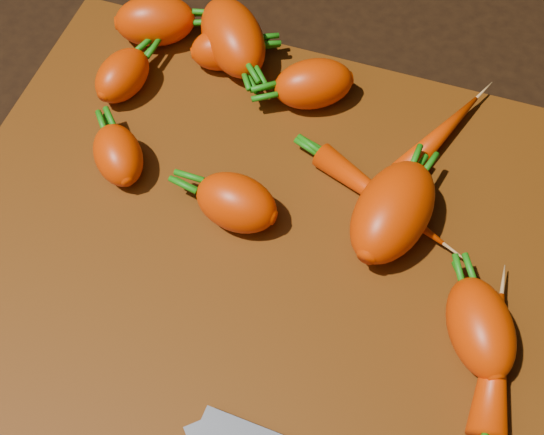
% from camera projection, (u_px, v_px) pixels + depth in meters
% --- Properties ---
extents(ground, '(2.00, 2.00, 0.01)m').
position_uv_depth(ground, '(268.00, 251.00, 0.59)').
color(ground, black).
extents(cutting_board, '(0.50, 0.40, 0.01)m').
position_uv_depth(cutting_board, '(268.00, 244.00, 0.58)').
color(cutting_board, '#562908').
rests_on(cutting_board, ground).
extents(carrot_0, '(0.08, 0.07, 0.05)m').
position_uv_depth(carrot_0, '(155.00, 21.00, 0.67)').
color(carrot_0, '#E53600').
rests_on(carrot_0, cutting_board).
extents(carrot_1, '(0.07, 0.05, 0.04)m').
position_uv_depth(carrot_1, '(236.00, 203.00, 0.57)').
color(carrot_1, '#E53600').
rests_on(carrot_1, cutting_board).
extents(carrot_2, '(0.10, 0.10, 0.05)m').
position_uv_depth(carrot_2, '(233.00, 37.00, 0.66)').
color(carrot_2, '#E53600').
rests_on(carrot_2, cutting_board).
extents(carrot_3, '(0.07, 0.10, 0.05)m').
position_uv_depth(carrot_3, '(393.00, 212.00, 0.56)').
color(carrot_3, '#E53600').
rests_on(carrot_3, cutting_board).
extents(carrot_4, '(0.08, 0.07, 0.04)m').
position_uv_depth(carrot_4, '(313.00, 84.00, 0.64)').
color(carrot_4, '#E53600').
rests_on(carrot_4, cutting_board).
extents(carrot_5, '(0.07, 0.06, 0.04)m').
position_uv_depth(carrot_5, '(224.00, 49.00, 0.66)').
color(carrot_5, '#E53600').
rests_on(carrot_5, cutting_board).
extents(carrot_6, '(0.07, 0.09, 0.04)m').
position_uv_depth(carrot_6, '(480.00, 328.00, 0.52)').
color(carrot_6, '#E53600').
rests_on(carrot_6, cutting_board).
extents(carrot_7, '(0.06, 0.10, 0.02)m').
position_uv_depth(carrot_7, '(440.00, 134.00, 0.62)').
color(carrot_7, '#E53600').
rests_on(carrot_7, cutting_board).
extents(carrot_8, '(0.12, 0.07, 0.02)m').
position_uv_depth(carrot_8, '(380.00, 197.00, 0.59)').
color(carrot_8, '#E53600').
rests_on(carrot_8, cutting_board).
extents(carrot_9, '(0.03, 0.11, 0.03)m').
position_uv_depth(carrot_9, '(494.00, 361.00, 0.51)').
color(carrot_9, '#E53600').
rests_on(carrot_9, cutting_board).
extents(carrot_10, '(0.07, 0.07, 0.04)m').
position_uv_depth(carrot_10, '(118.00, 155.00, 0.60)').
color(carrot_10, '#E53600').
rests_on(carrot_10, cutting_board).
extents(carrot_11, '(0.05, 0.06, 0.04)m').
position_uv_depth(carrot_11, '(122.00, 76.00, 0.64)').
color(carrot_11, '#E53600').
rests_on(carrot_11, cutting_board).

